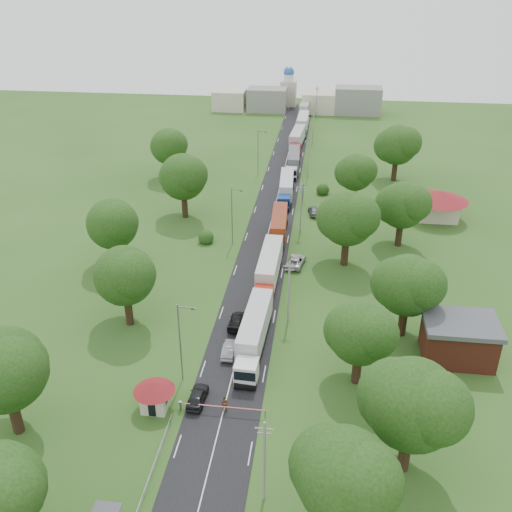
% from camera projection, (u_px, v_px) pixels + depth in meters
% --- Properties ---
extents(ground, '(260.00, 260.00, 0.00)m').
position_uv_depth(ground, '(253.00, 292.00, 81.85)').
color(ground, '#2B521B').
rests_on(ground, ground).
extents(road, '(8.00, 200.00, 0.04)m').
position_uv_depth(road, '(268.00, 233.00, 99.45)').
color(road, black).
rests_on(road, ground).
extents(boom_barrier, '(9.22, 0.35, 1.18)m').
position_uv_depth(boom_barrier, '(210.00, 406.00, 59.59)').
color(boom_barrier, slate).
rests_on(boom_barrier, ground).
extents(guard_booth, '(4.40, 4.40, 3.45)m').
position_uv_depth(guard_booth, '(154.00, 392.00, 59.65)').
color(guard_booth, beige).
rests_on(guard_booth, ground).
extents(guard_rail, '(0.10, 17.00, 1.70)m').
position_uv_depth(guard_rail, '(149.00, 486.00, 51.61)').
color(guard_rail, slate).
rests_on(guard_rail, ground).
extents(info_sign, '(0.12, 3.10, 4.10)m').
position_uv_depth(info_sign, '(303.00, 188.00, 110.68)').
color(info_sign, slate).
rests_on(info_sign, ground).
extents(pole_0, '(1.60, 0.24, 9.00)m').
position_uv_depth(pole_0, '(264.00, 461.00, 48.28)').
color(pole_0, gray).
rests_on(pole_0, ground).
extents(pole_1, '(1.60, 0.24, 9.00)m').
position_uv_depth(pole_1, '(289.00, 291.00, 72.91)').
color(pole_1, gray).
rests_on(pole_1, ground).
extents(pole_2, '(1.60, 0.24, 9.00)m').
position_uv_depth(pole_2, '(301.00, 208.00, 97.55)').
color(pole_2, gray).
rests_on(pole_2, ground).
extents(pole_3, '(1.60, 0.24, 9.00)m').
position_uv_depth(pole_3, '(308.00, 158.00, 122.19)').
color(pole_3, gray).
rests_on(pole_3, ground).
extents(pole_4, '(1.60, 0.24, 9.00)m').
position_uv_depth(pole_4, '(313.00, 124.00, 146.82)').
color(pole_4, gray).
rests_on(pole_4, ground).
extents(pole_5, '(1.60, 0.24, 9.00)m').
position_uv_depth(pole_5, '(317.00, 101.00, 171.46)').
color(pole_5, gray).
rests_on(pole_5, ground).
extents(lamp_0, '(2.03, 0.22, 10.00)m').
position_uv_depth(lamp_0, '(181.00, 339.00, 62.28)').
color(lamp_0, slate).
rests_on(lamp_0, ground).
extents(lamp_1, '(2.03, 0.22, 10.00)m').
position_uv_depth(lamp_1, '(233.00, 213.00, 93.08)').
color(lamp_1, slate).
rests_on(lamp_1, ground).
extents(lamp_2, '(2.03, 0.22, 10.00)m').
position_uv_depth(lamp_2, '(259.00, 150.00, 123.87)').
color(lamp_2, slate).
rests_on(lamp_2, ground).
extents(tree_0, '(8.80, 8.80, 11.07)m').
position_uv_depth(tree_0, '(344.00, 474.00, 43.88)').
color(tree_0, '#382616').
rests_on(tree_0, ground).
extents(tree_1, '(9.60, 9.60, 12.05)m').
position_uv_depth(tree_1, '(412.00, 403.00, 49.97)').
color(tree_1, '#382616').
rests_on(tree_1, ground).
extents(tree_2, '(8.00, 8.00, 10.10)m').
position_uv_depth(tree_2, '(360.00, 333.00, 61.53)').
color(tree_2, '#382616').
rests_on(tree_2, ground).
extents(tree_3, '(8.80, 8.80, 11.07)m').
position_uv_depth(tree_3, '(407.00, 285.00, 69.39)').
color(tree_3, '#382616').
rests_on(tree_3, ground).
extents(tree_4, '(9.60, 9.60, 12.05)m').
position_uv_depth(tree_4, '(348.00, 218.00, 85.72)').
color(tree_4, '#382616').
rests_on(tree_4, ground).
extents(tree_5, '(8.80, 8.80, 11.07)m').
position_uv_depth(tree_5, '(403.00, 205.00, 92.04)').
color(tree_5, '#382616').
rests_on(tree_5, ground).
extents(tree_6, '(8.00, 8.00, 10.10)m').
position_uv_depth(tree_6, '(356.00, 172.00, 108.05)').
color(tree_6, '#382616').
rests_on(tree_6, ground).
extents(tree_7, '(9.60, 9.60, 12.05)m').
position_uv_depth(tree_7, '(397.00, 145.00, 119.69)').
color(tree_7, '#382616').
rests_on(tree_7, ground).
extents(tree_8, '(8.00, 8.00, 10.10)m').
position_uv_depth(tree_8, '(1.00, 487.00, 43.53)').
color(tree_8, '#382616').
rests_on(tree_8, ground).
extents(tree_9, '(9.60, 9.60, 12.05)m').
position_uv_depth(tree_9, '(4.00, 368.00, 54.20)').
color(tree_9, '#382616').
rests_on(tree_9, ground).
extents(tree_10, '(8.80, 8.80, 11.07)m').
position_uv_depth(tree_10, '(125.00, 275.00, 71.52)').
color(tree_10, '#382616').
rests_on(tree_10, ground).
extents(tree_11, '(8.80, 8.80, 11.07)m').
position_uv_depth(tree_11, '(113.00, 223.00, 85.50)').
color(tree_11, '#382616').
rests_on(tree_11, ground).
extents(tree_12, '(9.60, 9.60, 12.05)m').
position_uv_depth(tree_12, '(183.00, 176.00, 102.15)').
color(tree_12, '#382616').
rests_on(tree_12, ground).
extents(tree_13, '(8.80, 8.80, 11.07)m').
position_uv_depth(tree_13, '(169.00, 146.00, 120.92)').
color(tree_13, '#382616').
rests_on(tree_13, ground).
extents(house_brick, '(8.60, 6.60, 5.20)m').
position_uv_depth(house_brick, '(459.00, 339.00, 67.17)').
color(house_brick, maroon).
rests_on(house_brick, ground).
extents(house_cream, '(10.08, 10.08, 5.80)m').
position_uv_depth(house_cream, '(439.00, 200.00, 103.22)').
color(house_cream, beige).
rests_on(house_cream, ground).
extents(distant_town, '(52.00, 8.00, 8.00)m').
position_uv_depth(distant_town, '(301.00, 101.00, 176.95)').
color(distant_town, gray).
rests_on(distant_town, ground).
extents(church, '(5.00, 5.00, 12.30)m').
position_uv_depth(church, '(288.00, 89.00, 183.63)').
color(church, beige).
rests_on(church, ground).
extents(truck_0, '(3.13, 15.41, 4.26)m').
position_uv_depth(truck_0, '(254.00, 333.00, 68.93)').
color(truck_0, white).
rests_on(truck_0, ground).
extents(truck_1, '(2.86, 15.78, 4.37)m').
position_uv_depth(truck_1, '(269.00, 269.00, 82.99)').
color(truck_1, red).
rests_on(truck_1, ground).
extents(truck_2, '(2.98, 14.49, 4.01)m').
position_uv_depth(truck_2, '(279.00, 227.00, 96.57)').
color(truck_2, gold).
rests_on(truck_2, ground).
extents(truck_3, '(3.12, 14.81, 4.09)m').
position_uv_depth(truck_3, '(286.00, 188.00, 113.04)').
color(truck_3, navy).
rests_on(truck_3, ground).
extents(truck_4, '(3.03, 14.44, 3.99)m').
position_uv_depth(truck_4, '(294.00, 161.00, 128.02)').
color(truck_4, silver).
rests_on(truck_4, ground).
extents(truck_5, '(3.51, 15.54, 4.29)m').
position_uv_depth(truck_5, '(297.00, 139.00, 143.21)').
color(truck_5, maroon).
rests_on(truck_5, ground).
extents(truck_6, '(2.69, 15.54, 4.31)m').
position_uv_depth(truck_6, '(303.00, 124.00, 156.77)').
color(truck_6, '#235F3A').
rests_on(truck_6, ground).
extents(truck_7, '(3.11, 14.94, 4.13)m').
position_uv_depth(truck_7, '(305.00, 109.00, 172.47)').
color(truck_7, '#ACACAC').
rests_on(truck_7, ground).
extents(car_lane_front, '(1.92, 4.44, 1.49)m').
position_uv_depth(car_lane_front, '(197.00, 396.00, 61.16)').
color(car_lane_front, black).
rests_on(car_lane_front, ground).
extents(car_lane_mid, '(1.46, 4.16, 1.37)m').
position_uv_depth(car_lane_mid, '(229.00, 349.00, 68.63)').
color(car_lane_mid, gray).
rests_on(car_lane_mid, ground).
extents(car_lane_rear, '(2.15, 4.95, 1.42)m').
position_uv_depth(car_lane_rear, '(237.00, 321.00, 73.95)').
color(car_lane_rear, black).
rests_on(car_lane_rear, ground).
extents(car_verge_near, '(3.26, 5.62, 1.47)m').
position_uv_depth(car_verge_near, '(296.00, 261.00, 88.68)').
color(car_verge_near, '#BCBCBC').
rests_on(car_verge_near, ground).
extents(car_verge_far, '(2.62, 4.84, 1.56)m').
position_uv_depth(car_verge_far, '(314.00, 211.00, 106.29)').
color(car_verge_far, slate).
rests_on(car_verge_far, ground).
extents(pedestrian_near, '(0.65, 0.46, 1.70)m').
position_uv_depth(pedestrian_near, '(225.00, 405.00, 59.88)').
color(pedestrian_near, gray).
rests_on(pedestrian_near, ground).
extents(pedestrian_booth, '(1.16, 1.12, 1.88)m').
position_uv_depth(pedestrian_booth, '(159.00, 408.00, 59.26)').
color(pedestrian_booth, gray).
rests_on(pedestrian_booth, ground).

